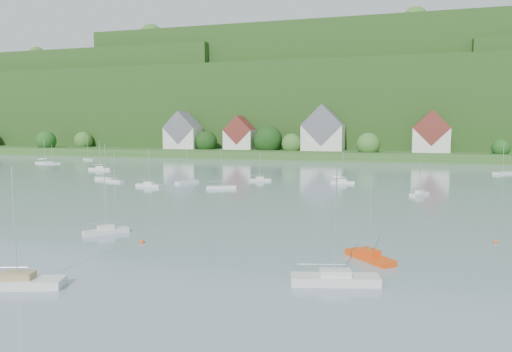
# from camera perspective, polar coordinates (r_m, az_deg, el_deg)

# --- Properties ---
(far_shore_strip) EXTENTS (600.00, 60.00, 3.00)m
(far_shore_strip) POSITION_cam_1_polar(r_m,az_deg,el_deg) (206.97, 6.99, 2.76)
(far_shore_strip) COLOR #2B511E
(far_shore_strip) RESTS_ON ground
(forested_ridge) EXTENTS (620.00, 181.22, 69.89)m
(forested_ridge) POSITION_cam_1_polar(r_m,az_deg,el_deg) (274.69, 9.52, 7.93)
(forested_ridge) COLOR #173912
(forested_ridge) RESTS_ON ground
(village_building_0) EXTENTS (14.00, 10.40, 16.00)m
(village_building_0) POSITION_cam_1_polar(r_m,az_deg,el_deg) (210.66, -8.57, 4.97)
(village_building_0) COLOR beige
(village_building_0) RESTS_ON far_shore_strip
(village_building_1) EXTENTS (12.00, 9.36, 14.00)m
(village_building_1) POSITION_cam_1_polar(r_m,az_deg,el_deg) (203.27, -1.91, 4.79)
(village_building_1) COLOR beige
(village_building_1) RESTS_ON far_shore_strip
(village_building_2) EXTENTS (16.00, 11.44, 18.00)m
(village_building_2) POSITION_cam_1_polar(r_m,az_deg,el_deg) (194.05, 7.89, 5.14)
(village_building_2) COLOR beige
(village_building_2) RESTS_ON far_shore_strip
(village_building_3) EXTENTS (13.00, 10.40, 15.50)m
(village_building_3) POSITION_cam_1_polar(r_m,az_deg,el_deg) (190.16, 19.83, 4.58)
(village_building_3) COLOR beige
(village_building_3) RESTS_ON far_shore_strip
(near_sailboat_2) EXTENTS (7.25, 4.00, 9.43)m
(near_sailboat_2) POSITION_cam_1_polar(r_m,az_deg,el_deg) (42.49, -26.21, -11.05)
(near_sailboat_2) COLOR silver
(near_sailboat_2) RESTS_ON ground
(near_sailboat_3) EXTENTS (4.41, 4.83, 6.91)m
(near_sailboat_3) POSITION_cam_1_polar(r_m,az_deg,el_deg) (59.27, -17.21, -6.10)
(near_sailboat_3) COLOR silver
(near_sailboat_3) RESTS_ON ground
(near_sailboat_4) EXTENTS (7.20, 3.61, 9.36)m
(near_sailboat_4) POSITION_cam_1_polar(r_m,az_deg,el_deg) (39.54, 9.26, -11.77)
(near_sailboat_4) COLOR silver
(near_sailboat_4) RESTS_ON ground
(near_sailboat_5) EXTENTS (4.95, 5.13, 7.52)m
(near_sailboat_5) POSITION_cam_1_polar(r_m,az_deg,el_deg) (46.88, 13.20, -9.11)
(near_sailboat_5) COLOR #E5440C
(near_sailboat_5) RESTS_ON ground
(mooring_buoy_2) EXTENTS (0.42, 0.42, 0.42)m
(mooring_buoy_2) POSITION_cam_1_polar(r_m,az_deg,el_deg) (58.27, 26.28, -7.05)
(mooring_buoy_2) COLOR #DF521A
(mooring_buoy_2) RESTS_ON ground
(mooring_buoy_3) EXTENTS (0.50, 0.50, 0.50)m
(mooring_buoy_3) POSITION_cam_1_polar(r_m,az_deg,el_deg) (53.64, -13.21, -7.68)
(mooring_buoy_3) COLOR #DF521A
(mooring_buoy_3) RESTS_ON ground
(far_sailboat_cluster) EXTENTS (184.87, 69.64, 8.71)m
(far_sailboat_cluster) POSITION_cam_1_polar(r_m,az_deg,el_deg) (122.62, 3.58, 0.19)
(far_sailboat_cluster) COLOR silver
(far_sailboat_cluster) RESTS_ON ground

